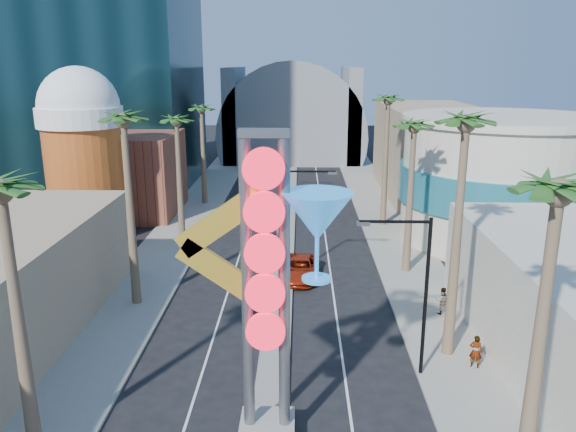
% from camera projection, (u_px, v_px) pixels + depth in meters
% --- Properties ---
extents(sidewalk_west, '(5.00, 100.00, 0.15)m').
position_uv_depth(sidewalk_west, '(188.00, 221.00, 53.77)').
color(sidewalk_west, gray).
rests_on(sidewalk_west, ground).
extents(sidewalk_east, '(5.00, 100.00, 0.15)m').
position_uv_depth(sidewalk_east, '(386.00, 222.00, 53.36)').
color(sidewalk_east, gray).
rests_on(sidewalk_east, ground).
extents(median, '(1.60, 84.00, 0.15)m').
position_uv_depth(median, '(287.00, 213.00, 56.46)').
color(median, gray).
rests_on(median, ground).
extents(brick_filler_west, '(10.00, 10.00, 8.00)m').
position_uv_depth(brick_filler_west, '(127.00, 174.00, 55.76)').
color(brick_filler_west, brown).
rests_on(brick_filler_west, ground).
extents(filler_east, '(10.00, 20.00, 10.00)m').
position_uv_depth(filler_east, '(428.00, 150.00, 64.45)').
color(filler_east, tan).
rests_on(filler_east, ground).
extents(beer_mug, '(7.00, 7.00, 14.50)m').
position_uv_depth(beer_mug, '(83.00, 148.00, 47.05)').
color(beer_mug, '#AA4316').
rests_on(beer_mug, ground).
extents(turquoise_building, '(16.60, 16.60, 10.60)m').
position_uv_depth(turquoise_building, '(500.00, 180.00, 46.99)').
color(turquoise_building, '#BFB6A2').
rests_on(turquoise_building, ground).
extents(canopy, '(22.00, 16.00, 22.00)m').
position_uv_depth(canopy, '(292.00, 131.00, 88.11)').
color(canopy, slate).
rests_on(canopy, ground).
extents(neon_sign, '(6.53, 2.60, 12.55)m').
position_uv_depth(neon_sign, '(287.00, 271.00, 20.75)').
color(neon_sign, gray).
rests_on(neon_sign, ground).
extents(streetlight_0, '(3.79, 0.25, 8.00)m').
position_uv_depth(streetlight_0, '(289.00, 214.00, 37.82)').
color(streetlight_0, black).
rests_on(streetlight_0, ground).
extents(streetlight_1, '(3.79, 0.25, 8.00)m').
position_uv_depth(streetlight_1, '(284.00, 156.00, 60.98)').
color(streetlight_1, black).
rests_on(streetlight_1, ground).
extents(streetlight_2, '(3.45, 0.25, 8.00)m').
position_uv_depth(streetlight_2, '(416.00, 283.00, 26.13)').
color(streetlight_2, black).
rests_on(streetlight_2, ground).
extents(palm_0, '(2.40, 2.40, 11.70)m').
position_uv_depth(palm_0, '(2.00, 208.00, 19.34)').
color(palm_0, brown).
rests_on(palm_0, ground).
extents(palm_1, '(2.40, 2.40, 12.70)m').
position_uv_depth(palm_1, '(124.00, 132.00, 32.60)').
color(palm_1, brown).
rests_on(palm_1, ground).
extents(palm_2, '(2.40, 2.40, 11.20)m').
position_uv_depth(palm_2, '(177.00, 128.00, 46.45)').
color(palm_2, brown).
rests_on(palm_2, ground).
extents(palm_3, '(2.40, 2.40, 11.20)m').
position_uv_depth(palm_3, '(201.00, 115.00, 58.01)').
color(palm_3, brown).
rests_on(palm_3, ground).
extents(palm_4, '(2.40, 2.40, 12.20)m').
position_uv_depth(palm_4, '(556.00, 213.00, 16.90)').
color(palm_4, brown).
rests_on(palm_4, ground).
extents(palm_5, '(2.40, 2.40, 13.20)m').
position_uv_depth(palm_5, '(465.00, 139.00, 26.31)').
color(palm_5, brown).
rests_on(palm_5, ground).
extents(palm_6, '(2.40, 2.40, 11.70)m').
position_uv_depth(palm_6, '(414.00, 136.00, 38.23)').
color(palm_6, brown).
rests_on(palm_6, ground).
extents(palm_7, '(2.40, 2.40, 12.70)m').
position_uv_depth(palm_7, '(388.00, 108.00, 49.56)').
color(palm_7, brown).
rests_on(palm_7, ground).
extents(red_pickup, '(2.82, 5.44, 1.47)m').
position_uv_depth(red_pickup, '(300.00, 268.00, 39.55)').
color(red_pickup, '#A9270D').
rests_on(red_pickup, ground).
extents(pedestrian_a, '(0.73, 0.62, 1.71)m').
position_uv_depth(pedestrian_a, '(476.00, 351.00, 27.64)').
color(pedestrian_a, gray).
rests_on(pedestrian_a, sidewalk_east).
extents(pedestrian_b, '(0.85, 0.68, 1.69)m').
position_uv_depth(pedestrian_b, '(442.00, 301.00, 33.54)').
color(pedestrian_b, gray).
rests_on(pedestrian_b, sidewalk_east).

